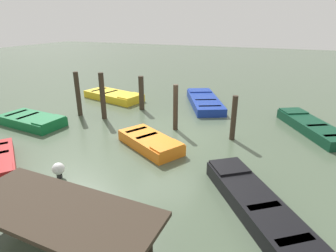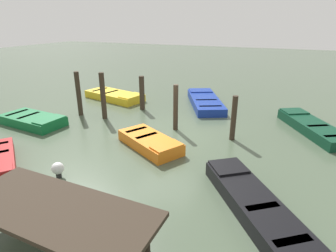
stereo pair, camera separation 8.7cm
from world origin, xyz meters
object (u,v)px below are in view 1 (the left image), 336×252
(mooring_piling_center, at_px, (176,108))
(mooring_piling_near_left, at_px, (103,96))
(rowboat_blue, at_px, (204,101))
(mooring_piling_near_right, at_px, (234,118))
(mooring_piling_far_left, at_px, (78,94))
(rowboat_green, at_px, (32,120))
(marker_buoy, at_px, (58,169))
(rowboat_yellow, at_px, (114,96))
(dock_segment, at_px, (59,214))
(rowboat_orange, at_px, (150,142))
(mooring_piling_mid_right, at_px, (141,93))
(rowboat_black, at_px, (256,204))
(rowboat_dark_green, at_px, (312,126))

(mooring_piling_center, relative_size, mooring_piling_near_left, 0.89)
(rowboat_blue, bearing_deg, mooring_piling_near_right, -176.94)
(mooring_piling_far_left, height_order, mooring_piling_center, mooring_piling_far_left)
(rowboat_green, height_order, marker_buoy, marker_buoy)
(rowboat_yellow, distance_m, mooring_piling_near_right, 8.11)
(dock_segment, bearing_deg, rowboat_yellow, -60.69)
(rowboat_orange, bearing_deg, dock_segment, -55.56)
(rowboat_orange, relative_size, mooring_piling_mid_right, 1.66)
(rowboat_black, xyz_separation_m, marker_buoy, (5.51, 0.62, 0.07))
(marker_buoy, bearing_deg, mooring_piling_center, -110.06)
(mooring_piling_far_left, xyz_separation_m, mooring_piling_mid_right, (-2.35, -1.98, -0.19))
(mooring_piling_center, distance_m, mooring_piling_mid_right, 3.28)
(mooring_piling_center, xyz_separation_m, marker_buoy, (1.79, 4.90, -0.68))
(rowboat_dark_green, relative_size, mooring_piling_far_left, 1.83)
(rowboat_green, relative_size, mooring_piling_mid_right, 1.76)
(rowboat_yellow, distance_m, mooring_piling_near_left, 3.45)
(rowboat_blue, bearing_deg, rowboat_orange, 150.77)
(mooring_piling_near_left, bearing_deg, rowboat_dark_green, -167.86)
(rowboat_orange, distance_m, mooring_piling_mid_right, 4.70)
(rowboat_orange, relative_size, rowboat_black, 0.77)
(rowboat_orange, xyz_separation_m, rowboat_black, (-3.93, 2.28, -0.00))
(mooring_piling_center, height_order, mooring_piling_mid_right, mooring_piling_center)
(rowboat_orange, height_order, rowboat_dark_green, same)
(mooring_piling_mid_right, bearing_deg, rowboat_black, 135.38)
(rowboat_black, height_order, mooring_piling_near_right, mooring_piling_near_right)
(rowboat_black, xyz_separation_m, mooring_piling_near_left, (7.33, -4.32, 0.86))
(rowboat_blue, bearing_deg, rowboat_dark_green, -136.94)
(rowboat_blue, relative_size, rowboat_dark_green, 1.13)
(rowboat_dark_green, height_order, mooring_piling_far_left, mooring_piling_far_left)
(rowboat_yellow, bearing_deg, mooring_piling_mid_right, -10.64)
(rowboat_blue, xyz_separation_m, mooring_piling_near_right, (-2.24, 4.10, 0.66))
(dock_segment, bearing_deg, rowboat_orange, -83.48)
(rowboat_dark_green, bearing_deg, mooring_piling_near_left, 73.03)
(dock_segment, height_order, mooring_piling_near_right, mooring_piling_near_right)
(rowboat_green, relative_size, rowboat_yellow, 0.80)
(mooring_piling_near_right, bearing_deg, rowboat_black, 107.44)
(rowboat_green, height_order, rowboat_yellow, same)
(rowboat_orange, bearing_deg, mooring_piling_center, 113.76)
(rowboat_yellow, bearing_deg, mooring_piling_far_left, -75.21)
(rowboat_orange, xyz_separation_m, mooring_piling_far_left, (4.77, -1.99, 0.84))
(rowboat_dark_green, relative_size, rowboat_black, 1.03)
(dock_segment, relative_size, mooring_piling_mid_right, 2.41)
(rowboat_blue, bearing_deg, rowboat_yellow, 74.31)
(rowboat_dark_green, bearing_deg, rowboat_black, 136.46)
(rowboat_blue, relative_size, mooring_piling_center, 2.27)
(dock_segment, relative_size, rowboat_yellow, 1.09)
(rowboat_yellow, bearing_deg, rowboat_orange, -32.62)
(rowboat_blue, distance_m, rowboat_black, 8.98)
(mooring_piling_far_left, relative_size, mooring_piling_mid_right, 1.22)
(dock_segment, height_order, mooring_piling_mid_right, mooring_piling_mid_right)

